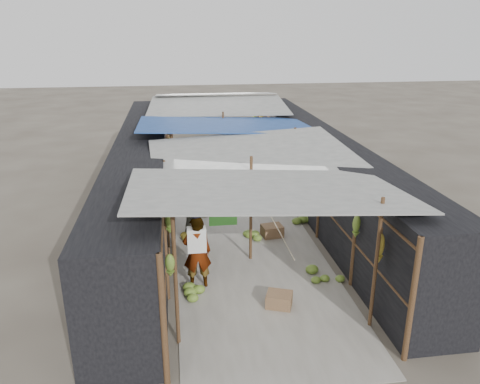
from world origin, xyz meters
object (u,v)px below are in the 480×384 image
vendor_seated (258,184)px  shopper_blue (198,207)px  vendor_elderly (197,252)px  crate_near (279,300)px  black_basin (270,179)px

vendor_seated → shopper_blue: bearing=-56.7°
vendor_elderly → crate_near: bearing=145.1°
vendor_seated → vendor_elderly: bearing=-42.9°
crate_near → vendor_seated: (0.71, 6.36, 0.33)m
vendor_seated → crate_near: bearing=-26.0°
vendor_elderly → vendor_seated: (2.29, 5.33, -0.35)m
crate_near → shopper_blue: bearing=132.7°
shopper_blue → vendor_seated: bearing=22.0°
black_basin → vendor_elderly: 7.65m
crate_near → vendor_seated: 6.41m
black_basin → vendor_seated: size_ratio=0.70×
black_basin → vendor_elderly: vendor_elderly is taller
vendor_elderly → vendor_seated: size_ratio=1.72×
shopper_blue → black_basin: bearing=26.3°
vendor_elderly → shopper_blue: 2.52m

